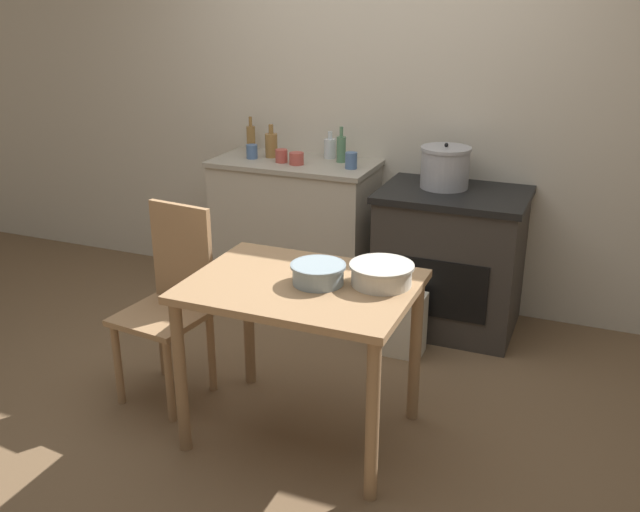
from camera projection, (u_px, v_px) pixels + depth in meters
ground_plane at (277, 405)px, 3.60m from camera, size 14.00×14.00×0.00m
wall_back at (381, 106)px, 4.52m from camera, size 8.00×0.07×2.55m
counter_cabinet at (296, 230)px, 4.72m from camera, size 1.05×0.54×0.94m
stove at (450, 260)px, 4.32m from camera, size 0.86×0.65×0.86m
work_table at (302, 307)px, 3.16m from camera, size 0.99×0.74×0.77m
chair at (171, 299)px, 3.57m from camera, size 0.44×0.44×0.98m
flour_sack at (402, 324)px, 4.07m from camera, size 0.25×0.18×0.36m
stock_pot at (445, 167)px, 4.20m from camera, size 0.30×0.30×0.27m
mixing_bowl_large at (318, 273)px, 3.09m from camera, size 0.24×0.24×0.09m
mixing_bowl_small at (382, 273)px, 3.08m from camera, size 0.28×0.28×0.09m
bottle_far_left at (341, 149)px, 4.49m from camera, size 0.06×0.06×0.23m
bottle_left at (271, 145)px, 4.63m from camera, size 0.08×0.08×0.21m
bottle_mid_left at (251, 138)px, 4.80m from camera, size 0.06×0.06×0.23m
bottle_center_left at (330, 148)px, 4.61m from camera, size 0.08×0.08×0.17m
cup_center at (252, 152)px, 4.61m from camera, size 0.07×0.07×0.09m
cup_center_right at (351, 161)px, 4.35m from camera, size 0.07×0.07×0.10m
cup_mid_right at (281, 156)px, 4.51m from camera, size 0.08×0.08×0.08m
cup_right at (297, 159)px, 4.45m from camera, size 0.09×0.09×0.08m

